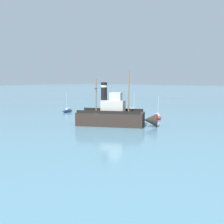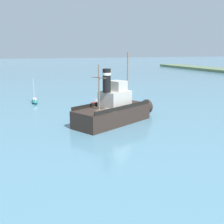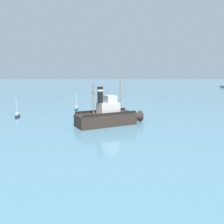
% 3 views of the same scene
% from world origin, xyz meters
% --- Properties ---
extents(ground_plane, '(600.00, 600.00, 0.00)m').
position_xyz_m(ground_plane, '(0.00, 0.00, 0.00)').
color(ground_plane, teal).
extents(old_tugboat, '(9.62, 14.34, 9.90)m').
position_xyz_m(old_tugboat, '(-2.26, 2.22, 1.83)').
color(old_tugboat, '#2D231E').
rests_on(old_tugboat, ground).
extents(sailboat_teal, '(3.81, 1.15, 4.90)m').
position_xyz_m(sailboat_teal, '(-21.72, -7.22, 0.43)').
color(sailboat_teal, '#23757A').
rests_on(sailboat_teal, ground).
extents(sailboat_red, '(3.50, 3.43, 4.90)m').
position_xyz_m(sailboat_red, '(-14.87, 3.94, 0.43)').
color(sailboat_red, '#B22823').
rests_on(sailboat_red, ground).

